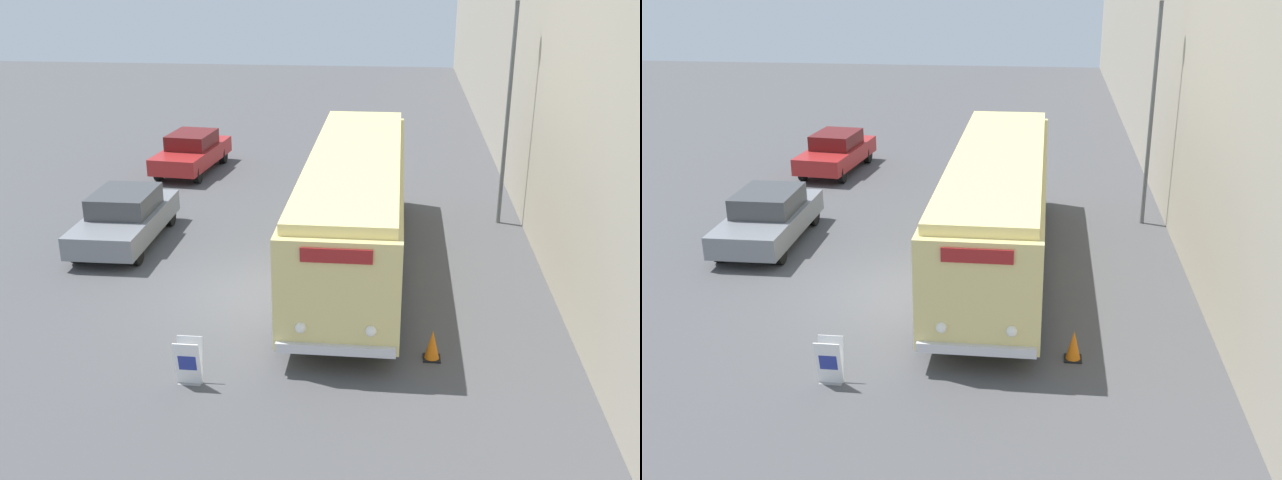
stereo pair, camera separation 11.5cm
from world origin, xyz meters
The scene contains 8 objects.
ground_plane centered at (0.00, 0.00, 0.00)m, with size 80.00×80.00×0.00m, color #4C4C4F.
building_wall_right centered at (7.42, 10.00, 4.28)m, with size 0.30×60.00×8.55m.
vintage_bus centered at (2.33, 2.01, 1.74)m, with size 2.46×11.43×3.06m.
sign_board centered at (-0.45, -4.18, 0.45)m, with size 0.50×0.35×0.94m.
streetlamp centered at (6.57, 5.89, 4.44)m, with size 0.36×0.36×6.92m.
parked_car_near centered at (-4.27, 3.05, 0.75)m, with size 1.95×4.52×1.51m.
parked_car_mid centered at (-4.36, 10.63, 0.76)m, with size 2.19×4.42×1.48m.
traffic_cone centered at (4.24, -2.75, 0.32)m, with size 0.36×0.36×0.65m.
Camera 2 is at (3.48, -16.37, 7.77)m, focal length 42.00 mm.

